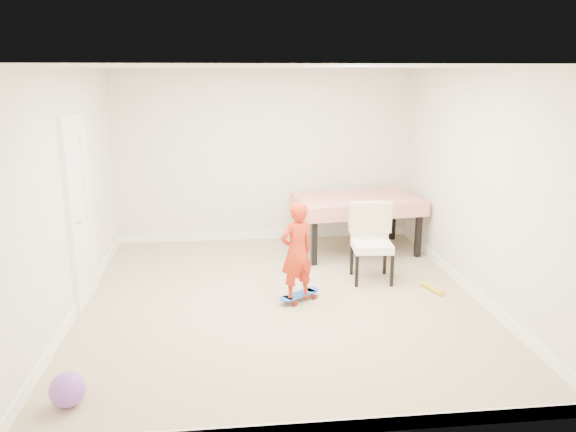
{
  "coord_description": "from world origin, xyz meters",
  "views": [
    {
      "loc": [
        -0.59,
        -5.98,
        2.55
      ],
      "look_at": [
        0.1,
        0.2,
        0.95
      ],
      "focal_mm": 35.0,
      "sensor_mm": 36.0,
      "label": 1
    }
  ],
  "objects": [
    {
      "name": "child",
      "position": [
        0.17,
        -0.06,
        0.57
      ],
      "size": [
        0.49,
        0.43,
        1.14
      ],
      "primitive_type": "imported",
      "rotation": [
        0.0,
        0.0,
        3.6
      ],
      "color": "red",
      "rests_on": "ground"
    },
    {
      "name": "dining_table",
      "position": [
        1.27,
        1.71,
        0.41
      ],
      "size": [
        1.84,
        1.28,
        0.81
      ],
      "primitive_type": null,
      "rotation": [
        0.0,
        0.0,
        0.12
      ],
      "color": "red",
      "rests_on": "ground"
    },
    {
      "name": "dining_chair",
      "position": [
        1.19,
        0.52,
        0.49
      ],
      "size": [
        0.57,
        0.65,
        0.97
      ],
      "primitive_type": null,
      "rotation": [
        0.0,
        0.0,
        -0.08
      ],
      "color": "silver",
      "rests_on": "ground"
    },
    {
      "name": "baseboard_back",
      "position": [
        0.0,
        2.49,
        0.06
      ],
      "size": [
        4.5,
        0.02,
        0.12
      ],
      "primitive_type": "cube",
      "color": "white",
      "rests_on": "ground"
    },
    {
      "name": "ground",
      "position": [
        0.0,
        0.0,
        0.0
      ],
      "size": [
        5.0,
        5.0,
        0.0
      ],
      "primitive_type": "plane",
      "color": "tan",
      "rests_on": "ground"
    },
    {
      "name": "door",
      "position": [
        -2.22,
        0.3,
        1.02
      ],
      "size": [
        0.11,
        0.94,
        2.11
      ],
      "primitive_type": "cube",
      "color": "white",
      "rests_on": "ground"
    },
    {
      "name": "wall_left",
      "position": [
        -2.23,
        0.0,
        1.3
      ],
      "size": [
        0.04,
        5.0,
        2.6
      ],
      "primitive_type": "cube",
      "color": "silver",
      "rests_on": "ground"
    },
    {
      "name": "wall_front",
      "position": [
        0.0,
        -2.48,
        1.3
      ],
      "size": [
        4.5,
        0.04,
        2.6
      ],
      "primitive_type": "cube",
      "color": "silver",
      "rests_on": "ground"
    },
    {
      "name": "ceiling",
      "position": [
        0.0,
        0.0,
        2.58
      ],
      "size": [
        4.5,
        5.0,
        0.04
      ],
      "primitive_type": "cube",
      "color": "silver",
      "rests_on": "wall_back"
    },
    {
      "name": "wall_right",
      "position": [
        2.23,
        0.0,
        1.3
      ],
      "size": [
        0.04,
        5.0,
        2.6
      ],
      "primitive_type": "cube",
      "color": "silver",
      "rests_on": "ground"
    },
    {
      "name": "baseboard_front",
      "position": [
        0.0,
        -2.49,
        0.06
      ],
      "size": [
        4.5,
        0.02,
        0.12
      ],
      "primitive_type": "cube",
      "color": "white",
      "rests_on": "ground"
    },
    {
      "name": "foam_toy",
      "position": [
        1.83,
        0.1,
        0.03
      ],
      "size": [
        0.18,
        0.4,
        0.06
      ],
      "primitive_type": "cylinder",
      "rotation": [
        1.57,
        0.0,
        0.31
      ],
      "color": "gold",
      "rests_on": "ground"
    },
    {
      "name": "baseboard_left",
      "position": [
        -2.24,
        0.0,
        0.06
      ],
      "size": [
        0.02,
        5.0,
        0.12
      ],
      "primitive_type": "cube",
      "color": "white",
      "rests_on": "ground"
    },
    {
      "name": "balloon",
      "position": [
        -1.87,
        -1.9,
        0.14
      ],
      "size": [
        0.28,
        0.28,
        0.28
      ],
      "primitive_type": "sphere",
      "color": "#8950C1",
      "rests_on": "ground"
    },
    {
      "name": "skateboard",
      "position": [
        0.21,
        -0.02,
        0.04
      ],
      "size": [
        0.57,
        0.48,
        0.08
      ],
      "primitive_type": null,
      "rotation": [
        0.0,
        0.0,
        0.6
      ],
      "color": "blue",
      "rests_on": "ground"
    },
    {
      "name": "baseboard_right",
      "position": [
        2.24,
        0.0,
        0.06
      ],
      "size": [
        0.02,
        5.0,
        0.12
      ],
      "primitive_type": "cube",
      "color": "white",
      "rests_on": "ground"
    },
    {
      "name": "wall_back",
      "position": [
        0.0,
        2.48,
        1.3
      ],
      "size": [
        4.5,
        0.04,
        2.6
      ],
      "primitive_type": "cube",
      "color": "silver",
      "rests_on": "ground"
    }
  ]
}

